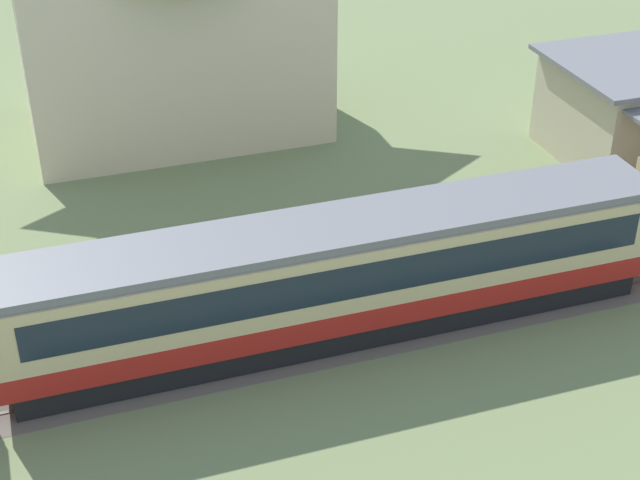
# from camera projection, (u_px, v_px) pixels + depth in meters

# --- Properties ---
(passenger_train) EXTENTS (111.91, 3.02, 4.10)m
(passenger_train) POSITION_uv_depth(u_px,v_px,m) (347.00, 271.00, 31.13)
(passenger_train) COLOR #AD1E19
(passenger_train) RESTS_ON ground_plane
(railway_track) EXTENTS (183.00, 3.60, 0.04)m
(railway_track) POSITION_uv_depth(u_px,v_px,m) (236.00, 351.00, 31.28)
(railway_track) COLOR #665B51
(railway_track) RESTS_ON ground_plane
(station_house_dark_green_roof) EXTENTS (14.04, 8.52, 11.07)m
(station_house_dark_green_roof) POSITION_uv_depth(u_px,v_px,m) (168.00, 8.00, 42.96)
(station_house_dark_green_roof) COLOR beige
(station_house_dark_green_roof) RESTS_ON ground_plane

